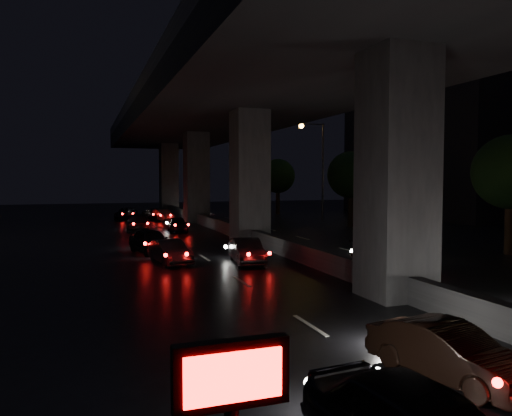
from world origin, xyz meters
TOP-DOWN VIEW (x-y plane):
  - ground at (0.00, 0.00)m, footprint 120.00×120.00m
  - viaduct at (0.00, 5.00)m, footprint 12.00×80.00m
  - median_barrier at (0.00, 5.00)m, footprint 0.45×70.00m
  - building_right_far at (27.00, 20.00)m, footprint 12.00×22.00m
  - tree_b at (11.00, -4.00)m, footprint 3.80×3.80m
  - tree_c at (11.00, 12.00)m, footprint 3.80×3.80m
  - tree_d at (11.00, 28.00)m, footprint 3.80×3.80m
  - streetlight_far at (10.97, 18.00)m, footprint 2.52×0.44m
  - car_1 at (-3.04, -16.11)m, footprint 1.87×3.49m
  - car_3 at (2.61, -5.18)m, footprint 1.72×3.76m
  - car_4 at (-5.88, -1.12)m, footprint 1.67×3.44m
  - car_5 at (-2.53, -2.16)m, footprint 1.63×3.57m
  - car_6 at (-6.27, 2.47)m, footprint 2.23×3.93m
  - car_7 at (-5.74, 14.09)m, footprint 2.05×4.21m
  - car_8 at (-3.09, 12.40)m, footprint 1.61×3.38m
  - car_9 at (-2.62, 22.49)m, footprint 1.85×3.44m
  - car_10 at (-3.04, 24.21)m, footprint 2.43×4.06m
  - car_11 at (-5.71, 25.23)m, footprint 2.60×4.33m
  - car_12 at (2.57, 30.23)m, footprint 1.89×3.32m

SIDE VIEW (x-z plane):
  - ground at x=0.00m, z-range 0.00..0.00m
  - median_barrier at x=0.00m, z-range 0.00..0.85m
  - car_10 at x=-3.04m, z-range 0.00..1.06m
  - car_12 at x=2.57m, z-range 0.00..1.07m
  - car_3 at x=2.61m, z-range 0.00..1.07m
  - car_9 at x=-2.62m, z-range 0.00..1.08m
  - car_4 at x=-5.88m, z-range 0.00..1.09m
  - car_1 at x=-3.04m, z-range 0.00..1.09m
  - car_8 at x=-3.09m, z-range 0.00..1.12m
  - car_11 at x=-5.71m, z-range 0.00..1.13m
  - car_5 at x=-2.53m, z-range 0.00..1.13m
  - car_7 at x=-5.74m, z-range 0.00..1.18m
  - car_6 at x=-6.27m, z-range 0.00..1.26m
  - tree_b at x=11.00m, z-range 1.13..7.26m
  - tree_c at x=11.00m, z-range 1.13..7.26m
  - tree_d at x=11.00m, z-range 1.13..7.26m
  - streetlight_far at x=10.97m, z-range 1.16..10.16m
  - building_right_far at x=27.00m, z-range 0.00..15.00m
  - viaduct at x=0.00m, z-range 3.09..13.59m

